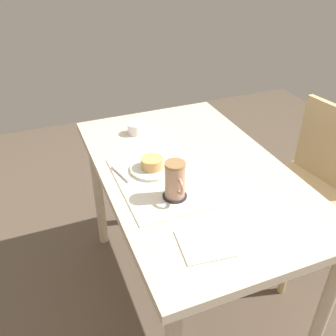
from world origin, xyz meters
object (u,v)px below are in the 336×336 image
at_px(pastry, 152,163).
at_px(sugar_bowl, 135,129).
at_px(coffee_mug, 175,180).
at_px(dining_table, 192,187).
at_px(pastry_plate, 152,169).
at_px(wooden_chair, 307,182).

bearing_deg(pastry, sugar_bowl, 173.95).
relative_size(coffee_mug, sugar_bowl, 1.94).
bearing_deg(dining_table, sugar_bowl, -161.97).
height_order(pastry_plate, coffee_mug, coffee_mug).
height_order(pastry_plate, pastry, pastry).
distance_m(pastry_plate, sugar_bowl, 0.33).
height_order(wooden_chair, pastry_plate, wooden_chair).
xyz_separation_m(pastry, sugar_bowl, (-0.33, 0.03, -0.01)).
xyz_separation_m(pastry_plate, coffee_mug, (0.19, 0.02, 0.07)).
relative_size(pastry, coffee_mug, 0.64).
xyz_separation_m(pastry_plate, pastry, (0.00, 0.00, 0.03)).
distance_m(wooden_chair, pastry_plate, 0.87).
height_order(dining_table, pastry_plate, pastry_plate).
distance_m(pastry, coffee_mug, 0.20).
bearing_deg(dining_table, coffee_mug, -43.22).
height_order(dining_table, coffee_mug, coffee_mug).
relative_size(pastry_plate, pastry, 1.99).
distance_m(dining_table, wooden_chair, 0.69).
bearing_deg(coffee_mug, wooden_chair, 103.40).
relative_size(pastry_plate, coffee_mug, 1.27).
bearing_deg(dining_table, pastry, -106.22).
height_order(wooden_chair, sugar_bowl, wooden_chair).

